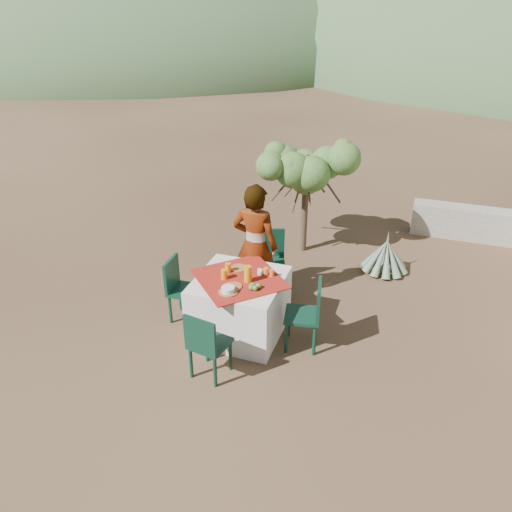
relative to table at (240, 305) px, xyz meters
The scene contains 23 objects.
ground 0.73m from the table, 143.08° to the left, with size 160.00×160.00×0.00m, color #352318.
table is the anchor object (origin of this frame).
chair_far 1.14m from the table, 88.53° to the left, with size 0.51×0.51×0.86m.
chair_near 0.91m from the table, 92.11° to the right, with size 0.44×0.44×0.83m.
chair_left 0.82m from the table, behind, with size 0.41×0.41×0.84m.
chair_right 0.87m from the table, ahead, with size 0.47×0.47×0.87m.
person 0.85m from the table, 93.93° to the left, with size 0.62×0.40×1.68m, color #8C6651.
shrub_tree 2.63m from the table, 84.49° to the left, with size 1.39×1.36×1.63m.
agave 2.63m from the table, 54.38° to the left, with size 0.70×0.69×0.74m.
stone_wall 4.89m from the table, 50.58° to the left, with size 2.60×0.35×0.55m, color gray.
hill_near_left 35.57m from the table, 121.34° to the left, with size 40.00×40.00×16.00m, color #354F2C.
hill_far_center 52.57m from the table, 94.91° to the left, with size 60.00×60.00×24.00m, color slate.
plate_far 0.45m from the table, 112.59° to the left, with size 0.21×0.21×0.01m, color brown.
plate_near 0.44m from the table, 88.57° to the right, with size 0.20×0.20×0.01m, color brown.
glass_far 0.49m from the table, 151.39° to the left, with size 0.07×0.07×0.12m, color orange.
glass_near 0.48m from the table, 158.01° to the right, with size 0.07×0.07×0.12m, color orange.
juice_pitcher 0.50m from the table, 14.72° to the right, with size 0.09×0.09×0.20m, color orange.
bowl_plate 0.51m from the table, 91.06° to the right, with size 0.22×0.22×0.01m, color brown.
white_bowl 0.54m from the table, 91.06° to the right, with size 0.15×0.15×0.06m, color silver.
jar_left 0.54m from the table, 32.36° to the left, with size 0.06×0.06×0.10m, color orange.
jar_right 0.58m from the table, 27.21° to the left, with size 0.06×0.06×0.09m, color orange.
napkin_holder 0.50m from the table, 36.81° to the left, with size 0.06×0.03×0.08m, color silver.
fruit_cluster 0.51m from the table, 34.21° to the right, with size 0.13×0.12×0.07m.
Camera 1 is at (2.36, -5.10, 3.77)m, focal length 35.00 mm.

